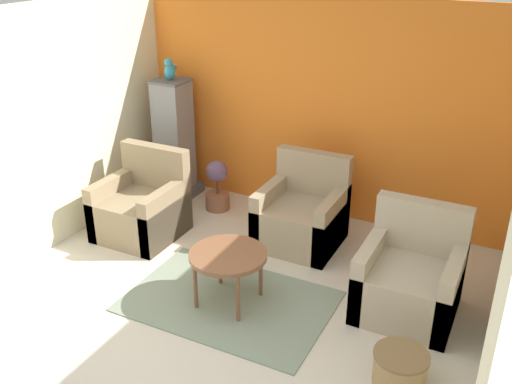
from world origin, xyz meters
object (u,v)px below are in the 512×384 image
at_px(armchair_left, 142,209).
at_px(wicker_basket, 400,367).
at_px(armchair_right, 410,280).
at_px(armchair_middle, 302,216).
at_px(potted_plant, 217,185).
at_px(parrot, 170,70).
at_px(birdcage, 174,142).
at_px(coffee_table, 228,258).

bearing_deg(armchair_left, wicker_basket, -18.16).
bearing_deg(armchair_left, armchair_right, -1.72).
bearing_deg(armchair_middle, potted_plant, 166.34).
height_order(armchair_left, potted_plant, armchair_left).
height_order(armchair_right, wicker_basket, armchair_right).
height_order(parrot, potted_plant, parrot).
height_order(armchair_right, armchair_middle, same).
bearing_deg(birdcage, armchair_middle, -12.67).
bearing_deg(coffee_table, birdcage, 134.92).
bearing_deg(armchair_right, wicker_basket, -80.00).
bearing_deg(potted_plant, coffee_table, -56.58).
relative_size(armchair_left, armchair_middle, 1.00).
distance_m(coffee_table, armchair_middle, 1.32).
height_order(birdcage, potted_plant, birdcage).
relative_size(armchair_middle, potted_plant, 1.53).
bearing_deg(birdcage, armchair_right, -19.48).
distance_m(coffee_table, armchair_right, 1.57).
relative_size(armchair_right, parrot, 3.63).
bearing_deg(potted_plant, birdcage, 169.14).
bearing_deg(potted_plant, wicker_basket, -35.68).
xyz_separation_m(coffee_table, potted_plant, (-1.05, 1.59, -0.14)).
relative_size(potted_plant, wicker_basket, 1.50).
bearing_deg(parrot, birdcage, -90.00).
bearing_deg(armchair_right, armchair_left, 178.28).
xyz_separation_m(birdcage, potted_plant, (0.66, -0.13, -0.38)).
distance_m(coffee_table, potted_plant, 1.91).
relative_size(coffee_table, wicker_basket, 1.68).
xyz_separation_m(coffee_table, armchair_left, (-1.46, 0.69, -0.15)).
bearing_deg(armchair_right, birdcage, 160.52).
distance_m(armchair_left, potted_plant, 0.99).
bearing_deg(birdcage, coffee_table, -45.08).
height_order(armchair_right, potted_plant, armchair_right).
distance_m(coffee_table, parrot, 2.67).
xyz_separation_m(armchair_left, birdcage, (-0.26, 1.03, 0.39)).
bearing_deg(birdcage, parrot, 90.00).
relative_size(coffee_table, potted_plant, 1.12).
distance_m(coffee_table, armchair_left, 1.62).
relative_size(coffee_table, armchair_left, 0.73).
distance_m(armchair_right, birdcage, 3.37).
bearing_deg(armchair_middle, birdcage, 167.33).
relative_size(coffee_table, parrot, 2.66).
bearing_deg(coffee_table, armchair_middle, 83.26).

